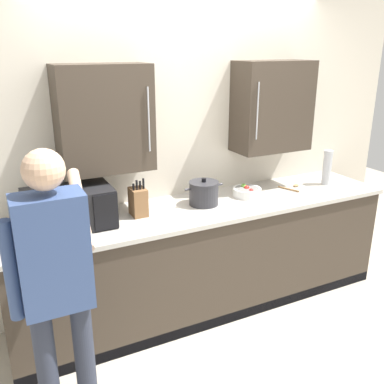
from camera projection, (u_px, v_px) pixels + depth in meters
ground_plane at (254, 357)px, 3.06m from camera, size 9.47×9.47×0.00m
back_wall_tiled at (187, 132)px, 3.53m from camera, size 4.31×0.44×2.79m
counter_unit at (206, 256)px, 3.55m from camera, size 3.19×0.71×0.91m
microwave_oven at (65, 210)px, 2.93m from camera, size 0.60×0.78×0.28m
stock_pot at (204, 193)px, 3.39m from camera, size 0.33×0.24×0.22m
thermos_flask at (327, 167)px, 3.87m from camera, size 0.08×0.08×0.32m
knife_block at (138, 202)px, 3.17m from camera, size 0.11×0.15×0.29m
wooden_spoon at (293, 187)px, 3.81m from camera, size 0.21×0.20×0.02m
fruit_bowl at (247, 191)px, 3.60m from camera, size 0.24×0.24×0.09m
person_figure at (56, 279)px, 2.15m from camera, size 0.50×0.64×1.68m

